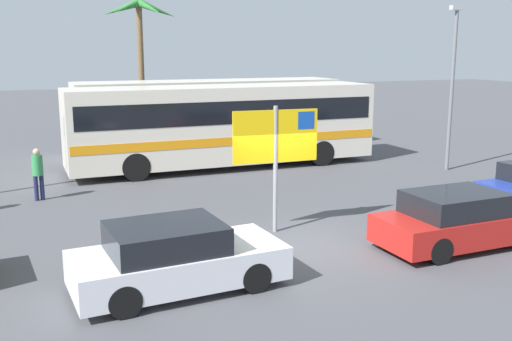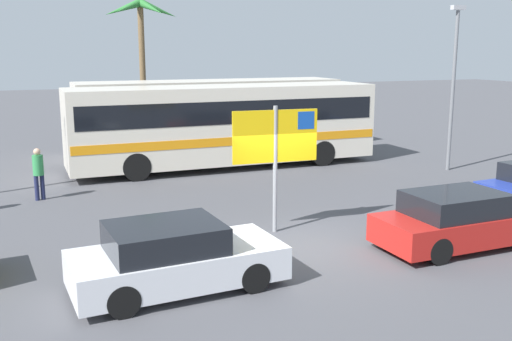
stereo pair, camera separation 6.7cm
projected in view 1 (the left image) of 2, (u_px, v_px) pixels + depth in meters
ground at (299, 244)px, 13.96m from camera, size 120.00×120.00×0.00m
bus_front_coach at (224, 122)px, 22.77m from camera, size 11.91×2.65×3.17m
bus_rear_coach at (210, 111)px, 26.63m from camera, size 11.91×2.65×3.17m
ferry_sign at (277, 141)px, 14.50m from camera, size 2.20×0.22×3.20m
car_white at (175, 258)px, 11.25m from camera, size 4.14×2.03×1.32m
car_red at (460, 220)px, 13.72m from camera, size 4.21×1.76×1.32m
pedestrian_near_sign at (38, 170)px, 17.87m from camera, size 0.32×0.32×1.61m
lamp_post_right_side at (452, 81)px, 21.93m from camera, size 0.56×0.20×6.12m
palm_tree_seaside at (139, 25)px, 31.09m from camera, size 3.88×4.02×7.17m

